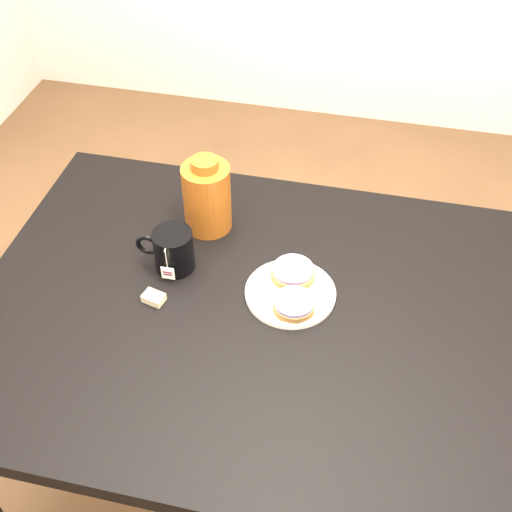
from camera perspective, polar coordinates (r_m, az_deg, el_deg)
name	(u,v)px	position (r m, az deg, el deg)	size (l,w,h in m)	color
ground_plane	(286,481)	(2.00, 2.68, -19.32)	(4.00, 4.00, 0.00)	brown
table	(296,340)	(1.43, 3.57, -7.47)	(1.40, 0.90, 0.75)	black
plate	(290,292)	(1.40, 3.07, -3.24)	(0.20, 0.20, 0.01)	white
bagel_back	(293,272)	(1.42, 3.31, -1.46)	(0.10, 0.10, 0.03)	brown
bagel_front	(294,305)	(1.35, 3.40, -4.33)	(0.09, 0.09, 0.03)	brown
mug	(173,250)	(1.44, -7.41, 0.53)	(0.13, 0.10, 0.10)	black
teabag_pouch	(154,298)	(1.40, -9.08, -3.69)	(0.04, 0.03, 0.02)	#C6B793
bagel_package	(207,196)	(1.51, -4.38, 5.30)	(0.15, 0.15, 0.19)	#662D0D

